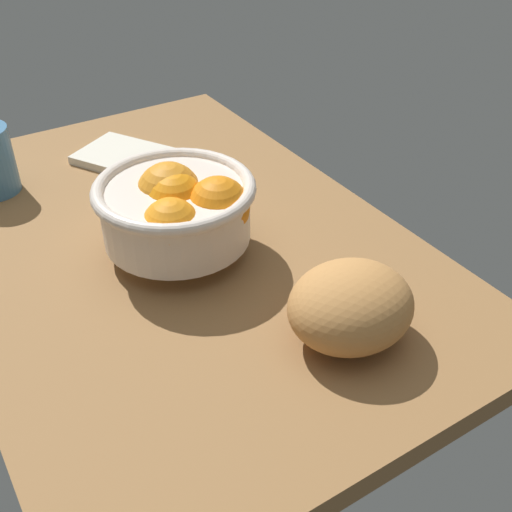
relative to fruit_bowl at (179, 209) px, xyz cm
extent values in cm
cube|color=olive|center=(3.92, -0.42, -8.12)|extent=(82.99, 55.17, 3.00)
cylinder|color=silver|center=(0.52, 0.15, -5.44)|extent=(9.35, 9.35, 2.36)
cylinder|color=silver|center=(0.52, 0.15, -0.84)|extent=(18.09, 18.09, 6.84)
torus|color=silver|center=(0.52, 0.15, 2.58)|extent=(19.69, 19.69, 1.60)
sphere|color=orange|center=(2.20, 0.09, 0.91)|extent=(8.06, 8.06, 8.06)
sphere|color=orange|center=(-4.27, 2.99, 0.71)|extent=(6.90, 6.90, 6.90)
sphere|color=orange|center=(-3.54, -3.56, 0.83)|extent=(7.57, 7.57, 7.57)
sphere|color=orange|center=(0.52, 0.15, 0.80)|extent=(7.39, 7.39, 7.39)
ellipsoid|color=#BF8246|center=(-23.18, -7.98, -2.30)|extent=(13.08, 14.50, 8.65)
cube|color=silver|center=(27.86, -3.67, -5.96)|extent=(16.99, 15.88, 1.31)
camera|label=1|loc=(-59.89, 26.66, 40.04)|focal=44.26mm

